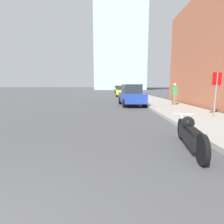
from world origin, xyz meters
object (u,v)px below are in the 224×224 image
(parked_car_blue, at_px, (131,95))
(parked_car_green, at_px, (118,90))
(motorcycle, at_px, (189,133))
(parked_car_silver, at_px, (117,89))
(stop_sign, at_px, (216,87))
(parked_car_yellow, at_px, (122,91))
(pedestrian, at_px, (174,94))

(parked_car_blue, distance_m, parked_car_green, 26.11)
(motorcycle, bearing_deg, parked_car_blue, 101.50)
(parked_car_silver, relative_size, stop_sign, 2.05)
(parked_car_blue, distance_m, parked_car_silver, 36.65)
(motorcycle, xyz_separation_m, stop_sign, (2.91, 3.88, 1.20))
(motorcycle, bearing_deg, parked_car_green, 99.83)
(motorcycle, distance_m, parked_car_silver, 46.96)
(parked_car_yellow, height_order, parked_car_green, parked_car_yellow)
(parked_car_yellow, xyz_separation_m, parked_car_silver, (0.01, 23.41, 0.01))
(parked_car_blue, relative_size, parked_car_yellow, 0.92)
(stop_sign, relative_size, pedestrian, 1.24)
(parked_car_blue, height_order, pedestrian, pedestrian)
(stop_sign, bearing_deg, pedestrian, 89.52)
(parked_car_yellow, height_order, parked_car_silver, parked_car_silver)
(parked_car_silver, bearing_deg, stop_sign, -84.67)
(parked_car_yellow, distance_m, parked_car_green, 12.87)
(motorcycle, distance_m, parked_car_green, 36.42)
(parked_car_blue, xyz_separation_m, pedestrian, (3.39, -0.73, 0.16))
(parked_car_green, bearing_deg, parked_car_silver, 90.01)
(motorcycle, height_order, parked_car_green, parked_car_green)
(parked_car_yellow, height_order, pedestrian, pedestrian)
(stop_sign, bearing_deg, parked_car_silver, 94.45)
(stop_sign, height_order, pedestrian, stop_sign)
(motorcycle, xyz_separation_m, parked_car_blue, (-0.44, 10.31, 0.47))
(parked_car_silver, height_order, stop_sign, stop_sign)
(motorcycle, height_order, parked_car_silver, parked_car_silver)
(parked_car_yellow, height_order, stop_sign, stop_sign)
(motorcycle, bearing_deg, parked_car_yellow, 100.18)
(parked_car_silver, xyz_separation_m, stop_sign, (3.36, -43.08, 0.74))
(motorcycle, distance_m, pedestrian, 10.04)
(parked_car_yellow, bearing_deg, parked_car_green, 92.94)
(parked_car_blue, relative_size, parked_car_silver, 0.97)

